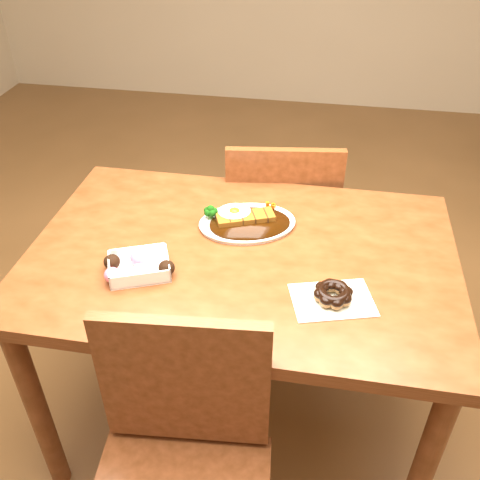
% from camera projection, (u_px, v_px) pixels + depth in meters
% --- Properties ---
extents(ground, '(6.00, 6.00, 0.00)m').
position_uv_depth(ground, '(241.00, 414.00, 1.95)').
color(ground, brown).
rests_on(ground, ground).
extents(table, '(1.20, 0.80, 0.75)m').
position_uv_depth(table, '(242.00, 278.00, 1.56)').
color(table, '#542810').
rests_on(table, ground).
extents(chair_far, '(0.47, 0.47, 0.87)m').
position_uv_depth(chair_far, '(280.00, 226.00, 2.08)').
color(chair_far, '#542810').
rests_on(chair_far, ground).
extents(chair_near, '(0.46, 0.46, 0.87)m').
position_uv_depth(chair_near, '(180.00, 478.00, 1.25)').
color(chair_near, '#542810').
rests_on(chair_near, ground).
extents(katsu_curry_plate, '(0.33, 0.28, 0.06)m').
position_uv_depth(katsu_curry_plate, '(245.00, 221.00, 1.60)').
color(katsu_curry_plate, white).
rests_on(katsu_curry_plate, table).
extents(donut_box, '(0.20, 0.17, 0.05)m').
position_uv_depth(donut_box, '(137.00, 266.00, 1.42)').
color(donut_box, white).
rests_on(donut_box, table).
extents(pon_de_ring, '(0.23, 0.19, 0.04)m').
position_uv_depth(pon_de_ring, '(333.00, 294.00, 1.33)').
color(pon_de_ring, silver).
rests_on(pon_de_ring, table).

